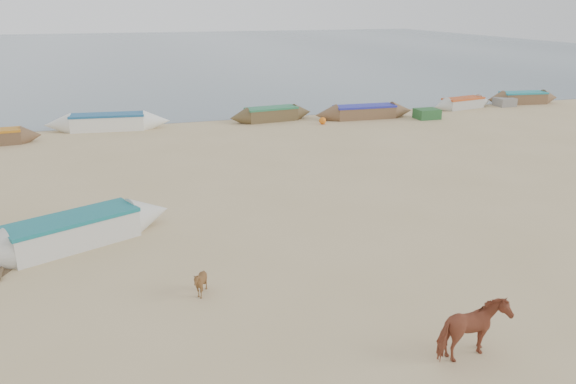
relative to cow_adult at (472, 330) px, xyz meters
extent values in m
plane|color=tan|center=(-1.26, 4.97, -0.67)|extent=(140.00, 140.00, 0.00)
plane|color=slate|center=(-1.26, 86.97, -0.66)|extent=(160.00, 160.00, 0.00)
imported|color=brown|center=(0.00, 0.00, 0.00)|extent=(1.69, 0.98, 1.35)
imported|color=brown|center=(-5.07, 4.41, -0.29)|extent=(0.88, 0.84, 0.76)
sphere|color=orange|center=(5.72, 23.91, -0.45)|extent=(0.44, 0.44, 0.44)
cube|color=slate|center=(-7.20, 26.18, -0.39)|extent=(1.20, 1.10, 0.56)
cube|color=#295B2E|center=(12.91, 23.53, -0.35)|extent=(1.50, 1.20, 0.64)
cube|color=slate|center=(20.92, 26.04, -0.37)|extent=(1.30, 1.20, 0.60)
camera|label=1|loc=(-6.80, -8.63, 6.55)|focal=35.00mm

